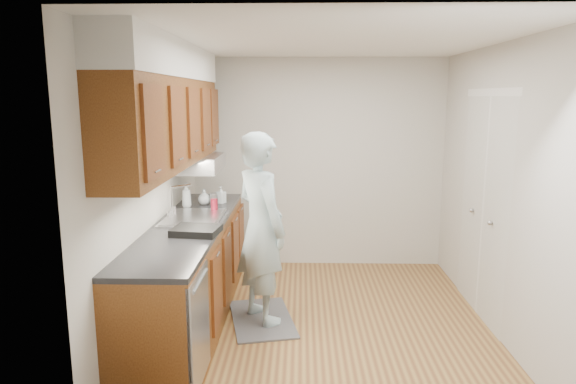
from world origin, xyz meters
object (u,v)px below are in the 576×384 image
object	(u,v)px
dish_rack	(196,231)
soap_bottle_b	(221,195)
soda_can	(214,205)
person	(261,215)
soap_bottle_c	(204,197)
steel_can	(213,199)
soap_bottle_a	(186,195)

from	to	relation	value
dish_rack	soap_bottle_b	bearing A→B (deg)	96.25
soda_can	dish_rack	bearing A→B (deg)	-90.39
person	soap_bottle_b	xyz separation A→B (m)	(-0.49, 0.81, 0.03)
soap_bottle_b	soap_bottle_c	distance (m)	0.18
steel_can	dish_rack	distance (m)	1.14
soap_bottle_b	steel_can	bearing A→B (deg)	-123.77
person	soda_can	world-z (taller)	person
person	dish_rack	world-z (taller)	person
soap_bottle_b	steel_can	world-z (taller)	soap_bottle_b
soda_can	steel_can	xyz separation A→B (m)	(-0.06, 0.30, 0.00)
dish_rack	person	bearing A→B (deg)	47.75
person	soda_can	size ratio (longest dim) A/B	15.94
steel_can	dish_rack	xyz separation A→B (m)	(0.05, -1.14, -0.03)
soda_can	dish_rack	xyz separation A→B (m)	(-0.01, -0.84, -0.03)
soap_bottle_c	steel_can	xyz separation A→B (m)	(0.10, -0.02, -0.02)
soap_bottle_c	soda_can	xyz separation A→B (m)	(0.16, -0.32, -0.02)
dish_rack	soap_bottle_c	bearing A→B (deg)	104.25
soda_can	soap_bottle_b	bearing A→B (deg)	89.22
steel_can	dish_rack	world-z (taller)	steel_can
soap_bottle_c	dish_rack	xyz separation A→B (m)	(0.15, -1.17, -0.05)
person	steel_can	bearing A→B (deg)	2.81
person	soap_bottle_a	bearing A→B (deg)	18.40
soap_bottle_a	dish_rack	size ratio (longest dim) A/B	0.67
person	steel_can	xyz separation A→B (m)	(-0.55, 0.71, 0.00)
soap_bottle_b	soda_can	xyz separation A→B (m)	(-0.01, -0.39, -0.03)
person	dish_rack	bearing A→B (deg)	96.09
soap_bottle_a	person	bearing A→B (deg)	-36.71
soap_bottle_b	steel_can	xyz separation A→B (m)	(-0.06, -0.10, -0.03)
soda_can	steel_can	size ratio (longest dim) A/B	0.98
soda_can	person	bearing A→B (deg)	-40.05
person	soda_can	bearing A→B (deg)	15.06
soap_bottle_b	steel_can	distance (m)	0.12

